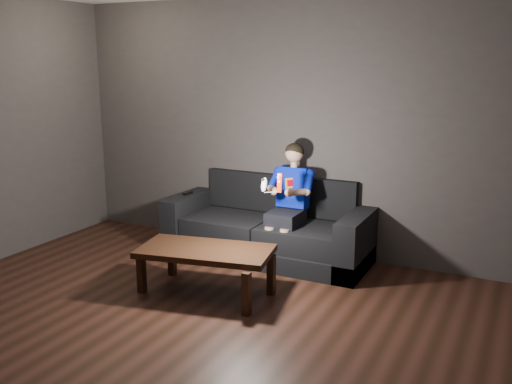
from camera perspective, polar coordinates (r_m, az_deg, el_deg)
The scene contains 8 objects.
floor at distance 4.43m, azimuth -11.11°, elevation -14.77°, with size 5.00×5.00×0.00m, color black.
back_wall at distance 6.12m, azimuth 2.73°, elevation 6.53°, with size 5.00×0.04×2.70m, color #3A3433.
sofa at distance 6.07m, azimuth 1.38°, elevation -3.92°, with size 2.16×0.93×0.83m.
child at distance 5.81m, azimuth 3.37°, elevation -0.16°, with size 0.46×0.57×1.14m.
wii_remote_red at distance 5.33m, azimuth 2.40°, elevation 0.92°, with size 0.06×0.07×0.18m.
nunchuk_white at distance 5.41m, azimuth 0.82°, elevation 0.74°, with size 0.07×0.09×0.15m.
wii_remote_black at distance 6.38m, azimuth -6.82°, elevation -0.11°, with size 0.05×0.14×0.03m.
coffee_table at distance 5.09m, azimuth -5.06°, elevation -6.23°, with size 1.26×0.80×0.43m.
Camera 1 is at (2.45, -3.06, 2.06)m, focal length 40.00 mm.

